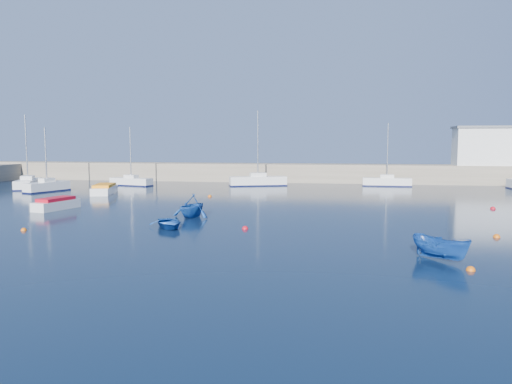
% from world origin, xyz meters
% --- Properties ---
extents(ground, '(220.00, 220.00, 0.00)m').
position_xyz_m(ground, '(0.00, 0.00, 0.00)').
color(ground, black).
rests_on(ground, ground).
extents(back_wall, '(96.00, 4.50, 2.60)m').
position_xyz_m(back_wall, '(0.00, 46.00, 1.30)').
color(back_wall, gray).
rests_on(back_wall, ground).
extents(harbor_office, '(10.00, 4.00, 5.00)m').
position_xyz_m(harbor_office, '(30.00, 46.00, 5.10)').
color(harbor_office, silver).
rests_on(harbor_office, back_wall).
extents(sailboat_3, '(3.20, 5.70, 7.45)m').
position_xyz_m(sailboat_3, '(-24.01, 26.81, 0.63)').
color(sailboat_3, silver).
rests_on(sailboat_3, ground).
extents(sailboat_4, '(4.40, 7.14, 9.08)m').
position_xyz_m(sailboat_4, '(-28.73, 30.15, 0.63)').
color(sailboat_4, silver).
rests_on(sailboat_4, ground).
extents(sailboat_5, '(6.03, 2.92, 7.71)m').
position_xyz_m(sailboat_5, '(-17.67, 36.06, 0.57)').
color(sailboat_5, silver).
rests_on(sailboat_5, ground).
extents(sailboat_6, '(7.74, 4.41, 9.81)m').
position_xyz_m(sailboat_6, '(-1.10, 38.81, 0.68)').
color(sailboat_6, silver).
rests_on(sailboat_6, ground).
extents(sailboat_7, '(6.21, 1.85, 8.20)m').
position_xyz_m(sailboat_7, '(15.67, 40.97, 0.61)').
color(sailboat_7, silver).
rests_on(sailboat_7, ground).
extents(motorboat_1, '(2.40, 4.51, 1.05)m').
position_xyz_m(motorboat_1, '(-14.35, 12.93, 0.49)').
color(motorboat_1, silver).
rests_on(motorboat_1, ground).
extents(motorboat_2, '(3.14, 5.68, 1.11)m').
position_xyz_m(motorboat_2, '(-16.29, 25.69, 0.52)').
color(motorboat_2, silver).
rests_on(motorboat_2, ground).
extents(dinghy_center, '(3.61, 3.90, 0.66)m').
position_xyz_m(dinghy_center, '(-1.68, 5.77, 0.33)').
color(dinghy_center, '#164599').
rests_on(dinghy_center, ground).
extents(dinghy_left, '(3.70, 4.04, 1.80)m').
position_xyz_m(dinghy_left, '(-1.52, 10.61, 0.90)').
color(dinghy_left, '#164599').
rests_on(dinghy_left, ground).
extents(dinghy_right, '(3.11, 3.15, 1.24)m').
position_xyz_m(dinghy_right, '(14.65, -0.82, 0.62)').
color(dinghy_right, '#164599').
rests_on(dinghy_right, ground).
extents(buoy_0, '(0.38, 0.38, 0.38)m').
position_xyz_m(buoy_0, '(-10.74, 3.22, 0.00)').
color(buoy_0, '#D3580B').
rests_on(buoy_0, ground).
extents(buoy_1, '(0.43, 0.43, 0.43)m').
position_xyz_m(buoy_1, '(3.49, 6.23, 0.00)').
color(buoy_1, '#B30D1A').
rests_on(buoy_1, ground).
extents(buoy_2, '(0.43, 0.43, 0.43)m').
position_xyz_m(buoy_2, '(19.18, 5.96, 0.00)').
color(buoy_2, '#D3580B').
rests_on(buoy_2, ground).
extents(buoy_3, '(0.42, 0.42, 0.42)m').
position_xyz_m(buoy_3, '(-3.94, 24.87, 0.00)').
color(buoy_3, '#D3580B').
rests_on(buoy_3, ground).
extents(buoy_4, '(0.46, 0.46, 0.46)m').
position_xyz_m(buoy_4, '(22.76, 19.54, 0.00)').
color(buoy_4, '#B30D1A').
rests_on(buoy_4, ground).
extents(buoy_5, '(0.42, 0.42, 0.42)m').
position_xyz_m(buoy_5, '(15.63, -2.61, 0.00)').
color(buoy_5, '#D3580B').
rests_on(buoy_5, ground).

